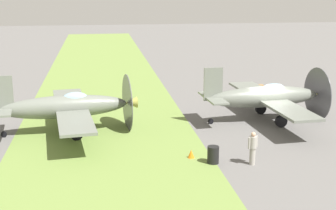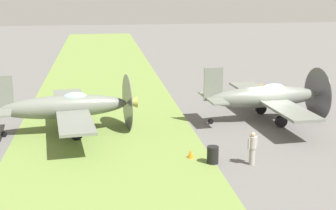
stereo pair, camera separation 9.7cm
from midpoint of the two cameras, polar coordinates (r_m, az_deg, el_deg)
name	(u,v)px [view 2 (the right image)]	position (r m, az deg, el deg)	size (l,w,h in m)	color
ground_plane	(267,122)	(32.27, 11.95, -2.06)	(160.00, 160.00, 0.00)	#605E5B
grass_verge	(106,129)	(30.35, -7.43, -2.90)	(120.00, 11.00, 0.01)	olive
airplane_lead	(266,97)	(32.25, 11.80, 0.96)	(11.02, 8.71, 3.92)	slate
airplane_wingman	(67,107)	(29.70, -11.96, -0.20)	(11.05, 8.77, 3.92)	slate
ground_crew_chief	(252,148)	(24.44, 10.23, -5.06)	(0.38, 0.58, 1.73)	#9E998E
fuel_drum	(213,155)	(24.51, 5.52, -5.99)	(0.60, 0.60, 0.90)	black
supply_crate	(259,89)	(40.87, 10.93, 1.91)	(0.90, 0.90, 0.64)	olive
runway_marker_cone	(191,154)	(25.23, 2.86, -5.89)	(0.36, 0.36, 0.44)	orange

